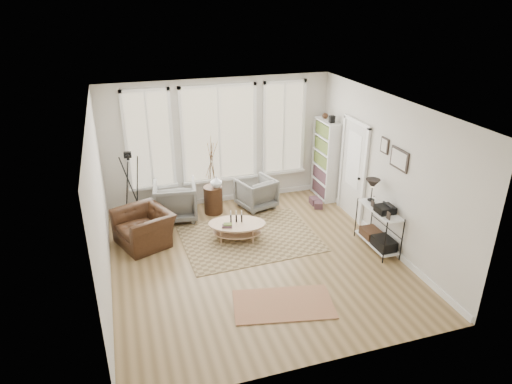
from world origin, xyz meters
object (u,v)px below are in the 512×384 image
object	(u,v)px
coffee_table	(237,227)
armchair_right	(256,193)
bookcase	(325,159)
armchair_left	(175,200)
low_shelf	(378,224)
side_table	(212,178)
accent_chair	(144,228)

from	to	relation	value
coffee_table	armchair_right	world-z (taller)	armchair_right
bookcase	armchair_right	distance (m)	1.85
bookcase	armchair_right	bearing A→B (deg)	-177.50
bookcase	coffee_table	world-z (taller)	bookcase
coffee_table	armchair_right	xyz separation A→B (m)	(0.82, 1.31, 0.07)
coffee_table	armchair_left	size ratio (longest dim) A/B	1.40
low_shelf	armchair_left	size ratio (longest dim) A/B	1.42
coffee_table	side_table	world-z (taller)	side_table
coffee_table	accent_chair	xyz separation A→B (m)	(-1.78, 0.40, 0.06)
side_table	accent_chair	world-z (taller)	side_table
armchair_left	side_table	size ratio (longest dim) A/B	0.52
bookcase	coffee_table	bearing A→B (deg)	-151.65
bookcase	low_shelf	size ratio (longest dim) A/B	1.58
coffee_table	side_table	bearing A→B (deg)	97.81
armchair_left	armchair_right	bearing A→B (deg)	-172.79
low_shelf	armchair_left	distance (m)	4.30
side_table	accent_chair	distance (m)	1.92
armchair_left	side_table	bearing A→B (deg)	-171.53
bookcase	side_table	xyz separation A→B (m)	(-2.75, -0.06, -0.11)
low_shelf	bookcase	bearing A→B (deg)	88.72
accent_chair	armchair_left	bearing A→B (deg)	118.39
side_table	accent_chair	xyz separation A→B (m)	(-1.60, -0.93, -0.50)
low_shelf	accent_chair	size ratio (longest dim) A/B	1.23
accent_chair	armchair_right	bearing A→B (deg)	87.20
low_shelf	side_table	xyz separation A→B (m)	(-2.69, 2.47, 0.34)
accent_chair	low_shelf	bearing A→B (deg)	48.23
armchair_left	accent_chair	size ratio (longest dim) A/B	0.87
bookcase	armchair_left	xyz separation A→B (m)	(-3.59, -0.07, -0.54)
low_shelf	armchair_left	bearing A→B (deg)	145.28
low_shelf	accent_chair	distance (m)	4.56
armchair_left	accent_chair	bearing A→B (deg)	57.88
armchair_right	side_table	bearing A→B (deg)	-18.69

